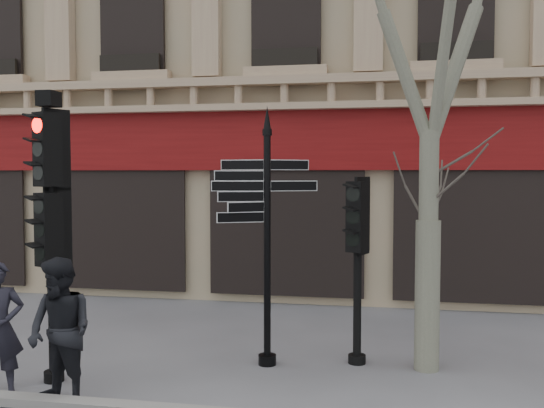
{
  "coord_description": "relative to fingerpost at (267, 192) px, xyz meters",
  "views": [
    {
      "loc": [
        2.14,
        -8.1,
        2.9
      ],
      "look_at": [
        0.5,
        0.6,
        2.44
      ],
      "focal_mm": 40.0,
      "sensor_mm": 36.0,
      "label": 1
    }
  ],
  "objects": [
    {
      "name": "pedestrian_b",
      "position": [
        -2.22,
        -2.03,
        -1.69
      ],
      "size": [
        1.08,
        0.96,
        1.85
      ],
      "primitive_type": "imported",
      "rotation": [
        0.0,
        0.0,
        -0.35
      ],
      "color": "black",
      "rests_on": "ground"
    },
    {
      "name": "traffic_signal_secondary",
      "position": [
        1.33,
        0.32,
        -0.68
      ],
      "size": [
        0.56,
        0.48,
        2.77
      ],
      "rotation": [
        0.0,
        0.0,
        -0.39
      ],
      "color": "black",
      "rests_on": "ground"
    },
    {
      "name": "traffic_signal_main",
      "position": [
        -2.77,
        -1.26,
        -0.08
      ],
      "size": [
        0.53,
        0.45,
        4.0
      ],
      "rotation": [
        0.0,
        0.0,
        -0.37
      ],
      "color": "black",
      "rests_on": "ground"
    },
    {
      "name": "fingerpost",
      "position": [
        0.0,
        0.0,
        0.0
      ],
      "size": [
        1.98,
        1.98,
        3.89
      ],
      "rotation": [
        0.0,
        0.0,
        0.25
      ],
      "color": "black",
      "rests_on": "ground"
    },
    {
      "name": "ground",
      "position": [
        -0.4,
        -0.73,
        -2.61
      ],
      "size": [
        80.0,
        80.0,
        0.0
      ],
      "primitive_type": "plane",
      "color": "#5E5F63",
      "rests_on": "ground"
    }
  ]
}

